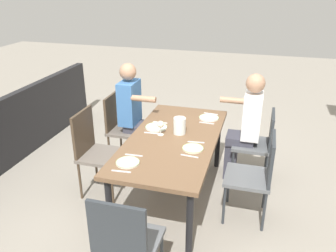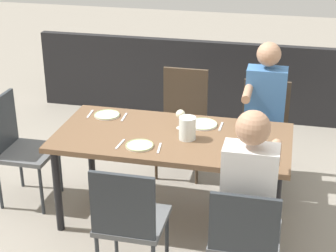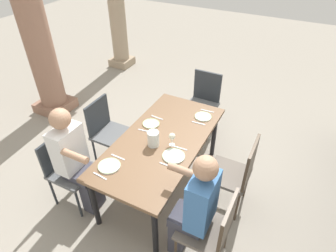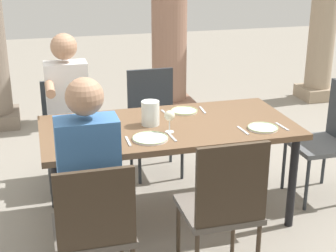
{
  "view_description": "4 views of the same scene",
  "coord_description": "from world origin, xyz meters",
  "px_view_note": "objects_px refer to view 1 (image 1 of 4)",
  "views": [
    {
      "loc": [
        3.1,
        0.82,
        2.29
      ],
      "look_at": [
        -0.04,
        -0.07,
        0.85
      ],
      "focal_mm": 36.82,
      "sensor_mm": 36.0,
      "label": 1
    },
    {
      "loc": [
        -0.83,
        3.74,
        2.51
      ],
      "look_at": [
        0.03,
        0.03,
        0.83
      ],
      "focal_mm": 58.48,
      "sensor_mm": 36.0,
      "label": 2
    },
    {
      "loc": [
        -2.17,
        -1.2,
        2.8
      ],
      "look_at": [
        0.14,
        -0.01,
        0.84
      ],
      "focal_mm": 30.59,
      "sensor_mm": 36.0,
      "label": 3
    },
    {
      "loc": [
        -0.9,
        -3.31,
        1.99
      ],
      "look_at": [
        -0.01,
        -0.03,
        0.75
      ],
      "focal_mm": 54.29,
      "sensor_mm": 36.0,
      "label": 4
    }
  ],
  "objects_px": {
    "plate_1": "(156,127)",
    "plate_3": "(128,162)",
    "water_pitcher": "(180,126)",
    "plate_0": "(209,118)",
    "chair_west_south": "(121,124)",
    "diner_man_white": "(246,124)",
    "chair_mid_south": "(94,148)",
    "chair_west_north": "(259,141)",
    "plate_2": "(193,148)",
    "diner_woman_green": "(134,112)",
    "chair_mid_north": "(257,172)",
    "wine_glass_1": "(161,125)",
    "chair_head_east": "(125,241)",
    "dining_table": "(173,144)"
  },
  "relations": [
    {
      "from": "plate_1",
      "to": "plate_3",
      "type": "height_order",
      "value": "same"
    },
    {
      "from": "water_pitcher",
      "to": "plate_0",
      "type": "bearing_deg",
      "value": 154.85
    },
    {
      "from": "chair_west_south",
      "to": "diner_man_white",
      "type": "bearing_deg",
      "value": 90.11
    },
    {
      "from": "chair_mid_south",
      "to": "diner_man_white",
      "type": "height_order",
      "value": "diner_man_white"
    },
    {
      "from": "chair_west_north",
      "to": "plate_0",
      "type": "relative_size",
      "value": 3.77
    },
    {
      "from": "diner_man_white",
      "to": "plate_2",
      "type": "bearing_deg",
      "value": -27.49
    },
    {
      "from": "chair_west_north",
      "to": "chair_mid_south",
      "type": "height_order",
      "value": "chair_mid_south"
    },
    {
      "from": "plate_0",
      "to": "chair_mid_south",
      "type": "bearing_deg",
      "value": -57.93
    },
    {
      "from": "diner_man_white",
      "to": "plate_0",
      "type": "bearing_deg",
      "value": -84.46
    },
    {
      "from": "diner_woman_green",
      "to": "chair_mid_north",
      "type": "bearing_deg",
      "value": 64.19
    },
    {
      "from": "wine_glass_1",
      "to": "chair_head_east",
      "type": "bearing_deg",
      "value": 6.09
    },
    {
      "from": "dining_table",
      "to": "chair_mid_south",
      "type": "bearing_deg",
      "value": -83.73
    },
    {
      "from": "chair_head_east",
      "to": "wine_glass_1",
      "type": "bearing_deg",
      "value": -173.91
    },
    {
      "from": "plate_0",
      "to": "wine_glass_1",
      "type": "relative_size",
      "value": 1.46
    },
    {
      "from": "dining_table",
      "to": "wine_glass_1",
      "type": "bearing_deg",
      "value": -102.28
    },
    {
      "from": "chair_west_north",
      "to": "wine_glass_1",
      "type": "bearing_deg",
      "value": -58.23
    },
    {
      "from": "chair_head_east",
      "to": "water_pitcher",
      "type": "relative_size",
      "value": 5.34
    },
    {
      "from": "chair_mid_north",
      "to": "plate_2",
      "type": "height_order",
      "value": "chair_mid_north"
    },
    {
      "from": "chair_head_east",
      "to": "plate_1",
      "type": "height_order",
      "value": "chair_head_east"
    },
    {
      "from": "chair_mid_south",
      "to": "chair_head_east",
      "type": "xyz_separation_m",
      "value": [
        1.24,
        0.87,
        -0.02
      ]
    },
    {
      "from": "dining_table",
      "to": "diner_woman_green",
      "type": "bearing_deg",
      "value": -133.8
    },
    {
      "from": "plate_0",
      "to": "plate_1",
      "type": "xyz_separation_m",
      "value": [
        0.43,
        -0.51,
        -0.0
      ]
    },
    {
      "from": "diner_man_white",
      "to": "water_pitcher",
      "type": "distance_m",
      "value": 0.85
    },
    {
      "from": "plate_2",
      "to": "plate_3",
      "type": "xyz_separation_m",
      "value": [
        0.43,
        -0.5,
        -0.0
      ]
    },
    {
      "from": "diner_woman_green",
      "to": "diner_man_white",
      "type": "xyz_separation_m",
      "value": [
        -0.01,
        1.37,
        -0.01
      ]
    },
    {
      "from": "plate_1",
      "to": "plate_3",
      "type": "xyz_separation_m",
      "value": [
        0.81,
        -0.01,
        0.0
      ]
    },
    {
      "from": "chair_west_north",
      "to": "diner_woman_green",
      "type": "xyz_separation_m",
      "value": [
        0.0,
        -1.54,
        0.2
      ]
    },
    {
      "from": "plate_2",
      "to": "water_pitcher",
      "type": "height_order",
      "value": "water_pitcher"
    },
    {
      "from": "diner_woman_green",
      "to": "water_pitcher",
      "type": "height_order",
      "value": "diner_woman_green"
    },
    {
      "from": "chair_mid_south",
      "to": "plate_2",
      "type": "distance_m",
      "value": 1.14
    },
    {
      "from": "chair_west_north",
      "to": "chair_mid_south",
      "type": "xyz_separation_m",
      "value": [
        0.75,
        -1.73,
        0.04
      ]
    },
    {
      "from": "chair_mid_south",
      "to": "chair_west_south",
      "type": "bearing_deg",
      "value": 179.77
    },
    {
      "from": "diner_man_white",
      "to": "wine_glass_1",
      "type": "xyz_separation_m",
      "value": [
        0.63,
        -0.84,
        0.16
      ]
    },
    {
      "from": "dining_table",
      "to": "chair_mid_south",
      "type": "distance_m",
      "value": 0.88
    },
    {
      "from": "chair_west_south",
      "to": "chair_mid_north",
      "type": "distance_m",
      "value": 1.89
    },
    {
      "from": "diner_woman_green",
      "to": "water_pitcher",
      "type": "distance_m",
      "value": 0.9
    },
    {
      "from": "chair_mid_north",
      "to": "chair_mid_south",
      "type": "xyz_separation_m",
      "value": [
        -0.0,
        -1.74,
        0.02
      ]
    },
    {
      "from": "plate_1",
      "to": "plate_0",
      "type": "bearing_deg",
      "value": 129.7
    },
    {
      "from": "plate_2",
      "to": "plate_3",
      "type": "height_order",
      "value": "same"
    },
    {
      "from": "chair_west_south",
      "to": "plate_0",
      "type": "bearing_deg",
      "value": 88.07
    },
    {
      "from": "chair_west_south",
      "to": "chair_head_east",
      "type": "xyz_separation_m",
      "value": [
        1.99,
        0.87,
        0.02
      ]
    },
    {
      "from": "diner_woman_green",
      "to": "diner_man_white",
      "type": "height_order",
      "value": "diner_woman_green"
    },
    {
      "from": "wine_glass_1",
      "to": "water_pitcher",
      "type": "bearing_deg",
      "value": 116.92
    },
    {
      "from": "plate_0",
      "to": "plate_2",
      "type": "bearing_deg",
      "value": -1.35
    },
    {
      "from": "plate_1",
      "to": "plate_3",
      "type": "distance_m",
      "value": 0.81
    },
    {
      "from": "chair_west_south",
      "to": "plate_1",
      "type": "bearing_deg",
      "value": 53.29
    },
    {
      "from": "chair_mid_south",
      "to": "plate_2",
      "type": "bearing_deg",
      "value": 84.99
    },
    {
      "from": "dining_table",
      "to": "diner_woman_green",
      "type": "xyz_separation_m",
      "value": [
        -0.65,
        -0.68,
        0.03
      ]
    },
    {
      "from": "chair_west_south",
      "to": "plate_1",
      "type": "height_order",
      "value": "chair_west_south"
    },
    {
      "from": "chair_head_east",
      "to": "plate_2",
      "type": "distance_m",
      "value": 1.18
    }
  ]
}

